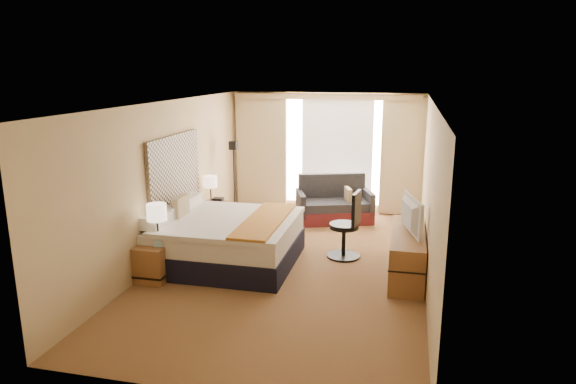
% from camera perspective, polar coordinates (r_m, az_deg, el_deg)
% --- Properties ---
extents(floor, '(4.20, 7.00, 0.02)m').
position_cam_1_polar(floor, '(8.42, 0.31, -8.08)').
color(floor, '#542218').
rests_on(floor, ground).
extents(ceiling, '(4.20, 7.00, 0.02)m').
position_cam_1_polar(ceiling, '(7.84, 0.34, 9.86)').
color(ceiling, silver).
rests_on(ceiling, wall_back).
extents(wall_back, '(4.20, 0.02, 2.60)m').
position_cam_1_polar(wall_back, '(11.41, 4.25, 4.44)').
color(wall_back, tan).
rests_on(wall_back, ground).
extents(wall_front, '(4.20, 0.02, 2.60)m').
position_cam_1_polar(wall_front, '(4.83, -9.06, -8.62)').
color(wall_front, tan).
rests_on(wall_front, ground).
extents(wall_left, '(0.02, 7.00, 2.60)m').
position_cam_1_polar(wall_left, '(8.73, -13.24, 1.26)').
color(wall_left, tan).
rests_on(wall_left, ground).
extents(wall_right, '(0.02, 7.00, 2.60)m').
position_cam_1_polar(wall_right, '(7.85, 15.44, -0.25)').
color(wall_right, tan).
rests_on(wall_right, ground).
extents(headboard, '(0.06, 1.85, 1.50)m').
position_cam_1_polar(headboard, '(8.89, -12.44, 1.39)').
color(headboard, black).
rests_on(headboard, wall_left).
extents(nightstand_left, '(0.45, 0.52, 0.55)m').
position_cam_1_polar(nightstand_left, '(8.02, -14.67, -7.57)').
color(nightstand_left, olive).
rests_on(nightstand_left, floor).
extents(nightstand_right, '(0.45, 0.52, 0.55)m').
position_cam_1_polar(nightstand_right, '(10.17, -8.17, -2.73)').
color(nightstand_right, olive).
rests_on(nightstand_right, floor).
extents(media_dresser, '(0.50, 1.80, 0.70)m').
position_cam_1_polar(media_dresser, '(8.11, 13.11, -6.67)').
color(media_dresser, olive).
rests_on(media_dresser, floor).
extents(window, '(2.30, 0.02, 2.30)m').
position_cam_1_polar(window, '(11.34, 5.48, 4.46)').
color(window, white).
rests_on(window, wall_back).
extents(curtains, '(4.12, 0.19, 2.56)m').
position_cam_1_polar(curtains, '(11.28, 4.16, 4.89)').
color(curtains, beige).
rests_on(curtains, floor).
extents(bed, '(2.21, 2.02, 1.07)m').
position_cam_1_polar(bed, '(8.46, -6.94, -5.25)').
color(bed, black).
rests_on(bed, floor).
extents(loveseat, '(1.70, 1.27, 0.95)m').
position_cam_1_polar(loveseat, '(10.74, 5.14, -1.55)').
color(loveseat, '#5A191D').
rests_on(loveseat, floor).
extents(floor_lamp, '(0.21, 0.21, 1.65)m').
position_cam_1_polar(floor_lamp, '(10.70, -6.04, 3.07)').
color(floor_lamp, black).
rests_on(floor_lamp, floor).
extents(desk_chair, '(0.56, 0.56, 1.15)m').
position_cam_1_polar(desk_chair, '(8.63, 6.64, -4.04)').
color(desk_chair, black).
rests_on(desk_chair, floor).
extents(lamp_left, '(0.29, 0.29, 0.62)m').
position_cam_1_polar(lamp_left, '(7.82, -14.39, -2.28)').
color(lamp_left, black).
rests_on(lamp_left, nightstand_left).
extents(lamp_right, '(0.26, 0.26, 0.54)m').
position_cam_1_polar(lamp_right, '(10.00, -8.62, 1.08)').
color(lamp_right, black).
rests_on(lamp_right, nightstand_right).
extents(tissue_box, '(0.14, 0.14, 0.11)m').
position_cam_1_polar(tissue_box, '(7.85, -14.12, -5.44)').
color(tissue_box, '#9BCDF0').
rests_on(tissue_box, nightstand_left).
extents(telephone, '(0.21, 0.16, 0.08)m').
position_cam_1_polar(telephone, '(10.19, -7.77, -0.86)').
color(telephone, black).
rests_on(telephone, nightstand_right).
extents(television, '(0.37, 0.95, 0.55)m').
position_cam_1_polar(television, '(7.88, 12.98, -2.50)').
color(television, black).
rests_on(television, media_dresser).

